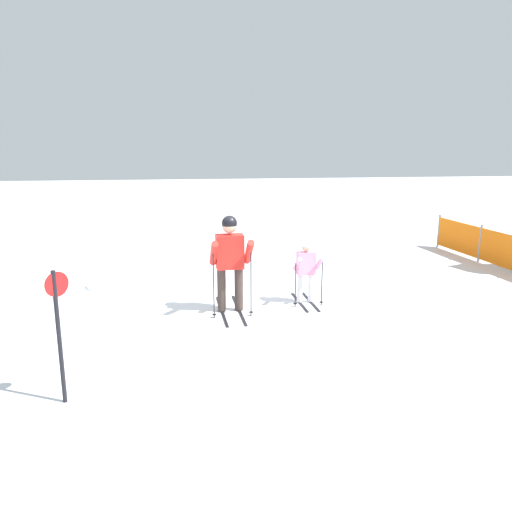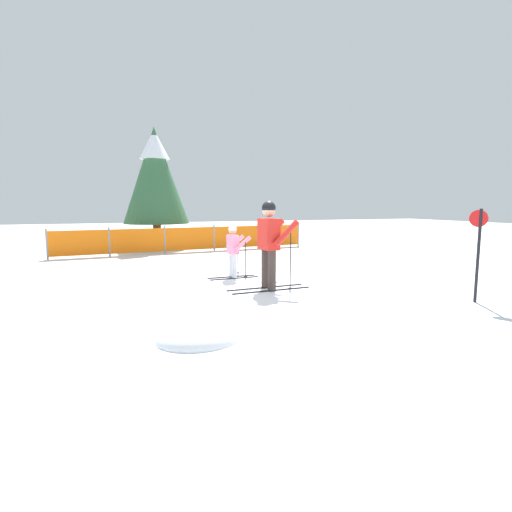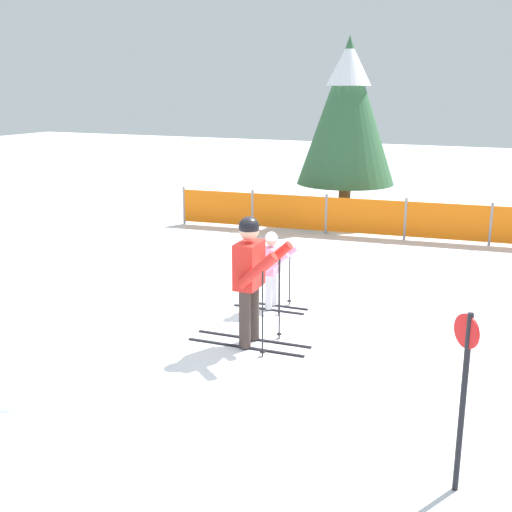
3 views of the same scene
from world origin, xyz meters
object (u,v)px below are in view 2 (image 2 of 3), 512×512
skier_child (234,247)px  conifer_far (155,174)px  safety_fence (190,239)px  trail_marker (478,245)px  skier_adult (270,237)px

skier_child → conifer_far: conifer_far is taller
conifer_far → safety_fence: bearing=-58.9°
skier_child → conifer_far: size_ratio=0.27×
skier_child → trail_marker: trail_marker is taller
safety_fence → skier_child: bearing=-90.5°
skier_child → safety_fence: bearing=87.0°
skier_child → trail_marker: (3.12, -3.52, 0.26)m
skier_adult → trail_marker: bearing=-39.8°
conifer_far → trail_marker: bearing=-68.7°
trail_marker → skier_adult: bearing=143.1°
conifer_far → trail_marker: size_ratio=2.83×
skier_child → safety_fence: 5.21m
safety_fence → conifer_far: size_ratio=1.99×
skier_adult → conifer_far: 8.40m
skier_adult → skier_child: 1.46m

